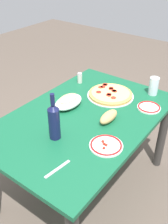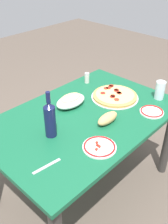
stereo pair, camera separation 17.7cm
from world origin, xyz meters
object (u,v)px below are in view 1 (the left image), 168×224
(pepperoni_pizza, at_px, (110,94))
(bread_loaf, at_px, (109,117))
(dining_table, at_px, (84,129))
(side_plate_near, at_px, (149,107))
(side_plate_far, at_px, (106,145))
(wine_bottle, at_px, (55,121))
(spice_shaker, at_px, (80,78))
(water_glass, at_px, (154,86))
(baked_pasta_dish, at_px, (68,101))

(pepperoni_pizza, xyz_separation_m, bread_loaf, (-0.29, -0.17, 0.02))
(dining_table, distance_m, pepperoni_pizza, 0.36)
(side_plate_near, height_order, side_plate_far, side_plate_far)
(pepperoni_pizza, distance_m, bread_loaf, 0.34)
(wine_bottle, xyz_separation_m, spice_shaker, (0.67, 0.33, -0.08))
(dining_table, bearing_deg, bread_loaf, -74.38)
(water_glass, distance_m, spice_shaker, 0.60)
(dining_table, distance_m, bread_loaf, 0.23)
(dining_table, distance_m, side_plate_far, 0.37)
(dining_table, bearing_deg, baked_pasta_dish, 78.81)
(baked_pasta_dish, height_order, wine_bottle, wine_bottle)
(wine_bottle, distance_m, side_plate_near, 0.73)
(pepperoni_pizza, xyz_separation_m, side_plate_far, (-0.52, -0.30, -0.01))
(wine_bottle, xyz_separation_m, water_glass, (0.86, -0.24, -0.05))
(baked_pasta_dish, bearing_deg, water_glass, -37.79)
(pepperoni_pizza, distance_m, side_plate_far, 0.60)
(baked_pasta_dish, relative_size, side_plate_far, 1.21)
(pepperoni_pizza, bearing_deg, side_plate_far, -150.32)
(spice_shaker, bearing_deg, bread_loaf, -124.02)
(dining_table, xyz_separation_m, bread_loaf, (0.05, -0.17, 0.14))
(baked_pasta_dish, xyz_separation_m, wine_bottle, (-0.33, -0.17, 0.08))
(bread_loaf, bearing_deg, side_plate_near, -25.89)
(water_glass, relative_size, bread_loaf, 0.79)
(water_glass, distance_m, bread_loaf, 0.52)
(pepperoni_pizza, xyz_separation_m, side_plate_near, (0.01, -0.32, -0.01))
(baked_pasta_dish, distance_m, bread_loaf, 0.33)
(baked_pasta_dish, bearing_deg, spice_shaker, 25.20)
(wine_bottle, bearing_deg, side_plate_near, -25.81)
(water_glass, xyz_separation_m, bread_loaf, (-0.52, 0.08, -0.04))
(water_glass, height_order, bread_loaf, water_glass)
(dining_table, xyz_separation_m, wine_bottle, (-0.29, -0.00, 0.23))
(wine_bottle, bearing_deg, water_glass, -15.95)
(wine_bottle, relative_size, bread_loaf, 1.72)
(side_plate_near, height_order, spice_shaker, spice_shaker)
(side_plate_near, distance_m, spice_shaker, 0.64)
(bread_loaf, relative_size, spice_shaker, 2.02)
(side_plate_far, relative_size, spice_shaker, 2.28)
(baked_pasta_dish, relative_size, spice_shaker, 2.76)
(baked_pasta_dish, bearing_deg, side_plate_near, -56.24)
(pepperoni_pizza, height_order, bread_loaf, bread_loaf)
(dining_table, distance_m, wine_bottle, 0.37)
(baked_pasta_dish, distance_m, water_glass, 0.67)
(baked_pasta_dish, relative_size, side_plate_near, 1.44)
(wine_bottle, distance_m, side_plate_far, 0.33)
(baked_pasta_dish, distance_m, side_plate_far, 0.51)
(pepperoni_pizza, relative_size, spice_shaker, 4.12)
(dining_table, xyz_separation_m, pepperoni_pizza, (0.34, 0.00, 0.13))
(spice_shaker, bearing_deg, side_plate_far, -132.09)
(pepperoni_pizza, relative_size, bread_loaf, 2.04)
(pepperoni_pizza, bearing_deg, wine_bottle, -179.34)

